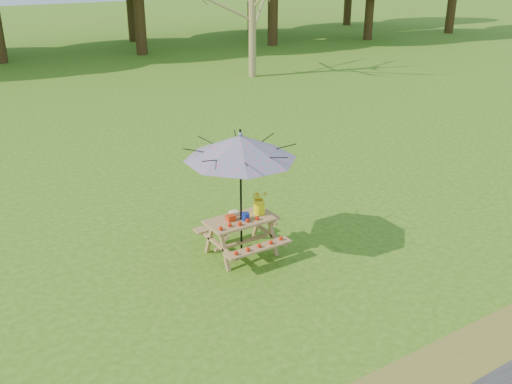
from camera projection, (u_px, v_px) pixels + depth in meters
ground at (463, 224)px, 11.04m from camera, size 120.00×120.00×0.00m
picnic_table at (241, 237)px, 9.81m from camera, size 1.20×1.32×0.67m
patio_umbrella at (240, 147)px, 9.19m from camera, size 2.39×2.39×2.25m
produce_bins at (238, 216)px, 9.66m from camera, size 0.36×0.42×0.13m
tomatoes_row at (239, 223)px, 9.45m from camera, size 0.77×0.13×0.07m
flower_bucket at (259, 201)px, 9.81m from camera, size 0.29×0.25×0.44m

